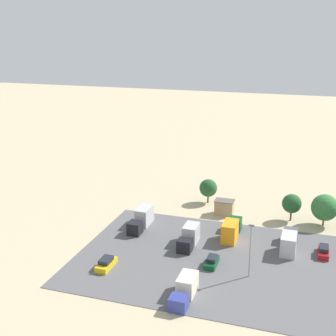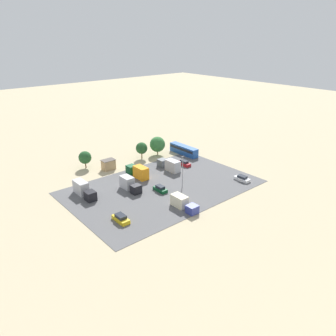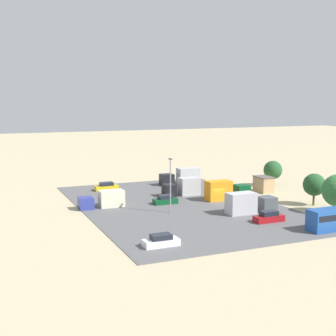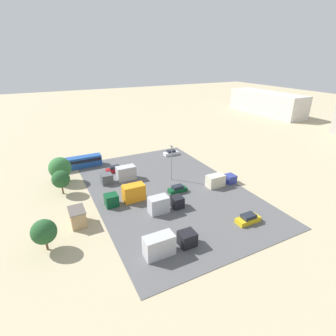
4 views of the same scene
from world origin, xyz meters
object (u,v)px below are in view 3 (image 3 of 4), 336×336
object	(u,v)px
parked_car_2	(161,241)
parked_truck_1	(184,187)
parked_truck_2	(182,177)
parked_car_1	(269,217)
parked_truck_3	(104,200)
parked_car_0	(165,200)
parked_car_3	(107,187)
parked_truck_4	(248,204)
parked_truck_0	(225,191)
shed_building	(263,184)

from	to	relation	value
parked_car_2	parked_truck_1	xyz separation A→B (m)	(27.54, -15.94, 0.89)
parked_truck_2	parked_car_2	bearing A→B (deg)	151.69
parked_car_1	parked_truck_3	xyz separation A→B (m)	(19.01, 19.95, 0.60)
parked_car_0	parked_car_3	distance (m)	17.28
parked_car_0	parked_truck_2	bearing A→B (deg)	-33.46
parked_car_1	parked_truck_4	bearing A→B (deg)	-1.74
parked_car_0	parked_car_3	world-z (taller)	parked_car_3
parked_car_2	parked_truck_0	size ratio (longest dim) A/B	0.54
parked_car_0	parked_truck_3	size ratio (longest dim) A/B	0.55
parked_truck_4	parked_car_3	bearing A→B (deg)	-150.61
parked_car_0	parked_truck_0	world-z (taller)	parked_truck_0
parked_car_0	parked_truck_2	xyz separation A→B (m)	(16.52, -10.92, 0.92)
shed_building	parked_car_3	bearing A→B (deg)	64.03
shed_building	parked_truck_3	world-z (taller)	shed_building
shed_building	parked_truck_2	distance (m)	18.01
parked_car_0	parked_truck_2	world-z (taller)	parked_truck_2
shed_building	parked_truck_2	bearing A→B (deg)	38.64
shed_building	parked_truck_1	distance (m)	16.34
shed_building	parked_truck_3	distance (m)	32.71
parked_truck_1	parked_truck_4	bearing A→B (deg)	-168.55
parked_car_2	parked_truck_3	size ratio (longest dim) A/B	0.59
parked_truck_0	parked_car_0	bearing A→B (deg)	-95.20
shed_building	parked_truck_3	size ratio (longest dim) A/B	0.52
parked_car_2	parked_truck_2	world-z (taller)	parked_truck_2
parked_car_0	parked_truck_4	world-z (taller)	parked_truck_4
parked_car_3	parked_truck_1	distance (m)	16.17
parked_truck_3	parked_truck_2	bearing A→B (deg)	-55.16
parked_truck_0	parked_truck_2	bearing A→B (deg)	-178.41
parked_car_0	parked_car_1	distance (m)	19.81
parked_truck_1	parked_truck_2	bearing A→B (deg)	-23.65
parked_car_0	parked_truck_0	size ratio (longest dim) A/B	0.50
parked_car_0	parked_car_2	xyz separation A→B (m)	(-21.97, 9.81, -0.03)
parked_truck_4	parked_car_2	bearing A→B (deg)	-61.83
parked_truck_3	parked_truck_0	bearing A→B (deg)	-96.81
parked_truck_1	parked_car_0	bearing A→B (deg)	132.29
shed_building	parked_truck_1	xyz separation A→B (m)	(3.12, 16.04, 0.02)
parked_car_0	parked_car_1	world-z (taller)	parked_car_1
shed_building	parked_car_3	xyz separation A→B (m)	(13.74, 28.20, -0.82)
parked_car_3	parked_truck_2	world-z (taller)	parked_truck_2
parked_car_0	parked_truck_0	bearing A→B (deg)	-95.20
parked_car_1	parked_truck_0	world-z (taller)	parked_truck_0
parked_car_3	shed_building	bearing A→B (deg)	64.03
parked_car_3	parked_truck_1	bearing A→B (deg)	48.87
parked_car_1	parked_truck_1	distance (m)	23.25
shed_building	parked_car_0	size ratio (longest dim) A/B	0.95
parked_truck_3	parked_truck_4	xyz separation A→B (m)	(-13.15, -20.13, 0.28)
parked_car_3	parked_car_2	bearing A→B (deg)	-5.65
parked_car_3	parked_truck_3	world-z (taller)	parked_truck_3
parked_truck_1	parked_truck_4	world-z (taller)	parked_truck_4
parked_car_1	parked_car_2	xyz separation A→B (m)	(-4.54, 19.23, -0.06)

